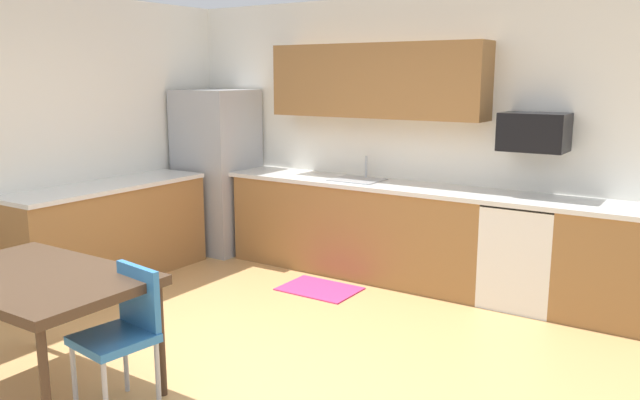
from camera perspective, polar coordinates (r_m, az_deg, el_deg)
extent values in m
plane|color=tan|center=(4.49, -7.25, -14.73)|extent=(12.00, 12.00, 0.00)
cube|color=white|center=(6.32, 8.27, 5.53)|extent=(5.80, 0.10, 2.70)
cube|color=olive|center=(6.35, 3.35, -2.59)|extent=(2.68, 0.60, 0.90)
cube|color=olive|center=(5.60, 25.00, -5.51)|extent=(0.87, 0.60, 0.90)
cube|color=olive|center=(6.46, -18.38, -2.92)|extent=(0.60, 2.00, 0.90)
cube|color=silver|center=(6.06, 6.75, 1.24)|extent=(4.80, 0.64, 0.04)
cube|color=silver|center=(6.36, -18.64, 1.19)|extent=(0.64, 2.00, 0.04)
cube|color=olive|center=(6.23, 5.00, 10.59)|extent=(2.20, 0.34, 0.70)
cube|color=#9EA0A5|center=(7.23, -9.19, 2.59)|extent=(0.76, 0.70, 1.80)
cube|color=white|center=(5.74, 17.73, -4.70)|extent=(0.60, 0.60, 0.88)
cube|color=black|center=(5.64, 18.00, -0.24)|extent=(0.60, 0.60, 0.03)
cube|color=black|center=(5.66, 18.63, 5.79)|extent=(0.54, 0.36, 0.32)
cube|color=#A5A8AD|center=(6.26, 3.33, 1.24)|extent=(0.48, 0.40, 0.14)
cylinder|color=#B2B5BA|center=(6.39, 4.16, 2.89)|extent=(0.02, 0.02, 0.24)
cube|color=#422D1E|center=(4.24, -24.18, -6.47)|extent=(1.40, 0.90, 0.06)
cylinder|color=#422D1E|center=(3.67, -23.35, -15.58)|extent=(0.05, 0.05, 0.71)
cylinder|color=#422D1E|center=(5.07, -24.07, -8.24)|extent=(0.05, 0.05, 0.71)
cylinder|color=#422D1E|center=(4.10, -14.07, -12.12)|extent=(0.05, 0.05, 0.71)
cube|color=#2D72B7|center=(3.96, -17.99, -11.77)|extent=(0.45, 0.45, 0.05)
cube|color=#2D72B7|center=(3.97, -15.93, -8.46)|extent=(0.38, 0.09, 0.40)
cylinder|color=#B2B2B7|center=(4.12, -21.15, -14.68)|extent=(0.03, 0.03, 0.42)
cylinder|color=#B2B2B7|center=(3.85, -18.66, -16.41)|extent=(0.03, 0.03, 0.42)
cylinder|color=#B2B2B7|center=(4.26, -17.01, -13.47)|extent=(0.03, 0.03, 0.42)
cylinder|color=#B2B2B7|center=(4.00, -14.33, -15.01)|extent=(0.03, 0.03, 0.42)
cube|color=#CC3372|center=(5.95, -0.05, -7.96)|extent=(0.70, 0.50, 0.01)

